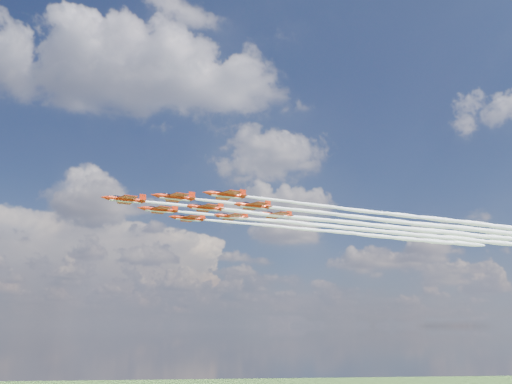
# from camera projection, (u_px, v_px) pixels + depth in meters

# --- Properties ---
(jet_lead) EXTENTS (115.15, 43.03, 2.82)m
(jet_lead) POSITION_uv_depth(u_px,v_px,m) (316.00, 219.00, 149.87)
(jet_lead) COLOR red
(jet_row2_port) EXTENTS (115.15, 43.03, 2.82)m
(jet_row2_port) POSITION_uv_depth(u_px,v_px,m) (361.00, 218.00, 147.62)
(jet_row2_port) COLOR red
(jet_row2_starb) EXTENTS (115.15, 43.03, 2.82)m
(jet_row2_starb) POSITION_uv_depth(u_px,v_px,m) (333.00, 227.00, 160.95)
(jet_row2_starb) COLOR red
(jet_row3_port) EXTENTS (115.15, 43.03, 2.82)m
(jet_row3_port) POSITION_uv_depth(u_px,v_px,m) (407.00, 216.00, 145.36)
(jet_row3_port) COLOR red
(jet_row3_centre) EXTENTS (115.15, 43.03, 2.82)m
(jet_row3_centre) POSITION_uv_depth(u_px,v_px,m) (374.00, 225.00, 158.69)
(jet_row3_centre) COLOR red
(jet_row3_starb) EXTENTS (115.15, 43.03, 2.82)m
(jet_row3_starb) POSITION_uv_depth(u_px,v_px,m) (347.00, 233.00, 172.02)
(jet_row3_starb) COLOR red
(jet_row4_port) EXTENTS (115.15, 43.03, 2.82)m
(jet_row4_port) POSITION_uv_depth(u_px,v_px,m) (417.00, 224.00, 156.43)
(jet_row4_port) COLOR red
(jet_row4_starb) EXTENTS (115.15, 43.03, 2.82)m
(jet_row4_starb) POSITION_uv_depth(u_px,v_px,m) (386.00, 232.00, 169.76)
(jet_row4_starb) COLOR red
(jet_tail) EXTENTS (115.15, 43.03, 2.82)m
(jet_tail) POSITION_uv_depth(u_px,v_px,m) (426.00, 230.00, 167.51)
(jet_tail) COLOR red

